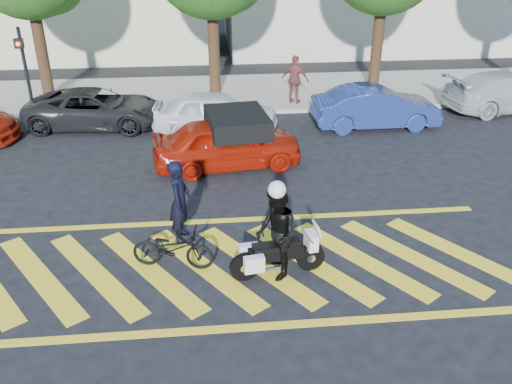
{
  "coord_description": "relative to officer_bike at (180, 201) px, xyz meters",
  "views": [
    {
      "loc": [
        -0.44,
        -9.29,
        6.5
      ],
      "look_at": [
        0.59,
        1.28,
        1.05
      ],
      "focal_mm": 38.0,
      "sensor_mm": 36.0,
      "label": 1
    }
  ],
  "objects": [
    {
      "name": "parked_far_right",
      "position": [
        11.78,
        7.89,
        -0.25
      ],
      "size": [
        5.02,
        2.59,
        1.39
      ],
      "primitive_type": "imported",
      "rotation": [
        0.0,
        0.0,
        1.71
      ],
      "color": "#AEB1B6",
      "rests_on": "ground"
    },
    {
      "name": "signal_pole",
      "position": [
        -5.42,
        8.52,
        0.97
      ],
      "size": [
        0.28,
        0.43,
        3.2
      ],
      "color": "black",
      "rests_on": "ground"
    },
    {
      "name": "sidewalk",
      "position": [
        1.08,
        10.79,
        -0.87
      ],
      "size": [
        60.0,
        5.0,
        0.15
      ],
      "primitive_type": "cube",
      "color": "#9E998E",
      "rests_on": "ground"
    },
    {
      "name": "bicycle",
      "position": [
        -0.14,
        -1.1,
        -0.5
      ],
      "size": [
        1.78,
        0.95,
        0.89
      ],
      "primitive_type": "imported",
      "rotation": [
        0.0,
        0.0,
        1.35
      ],
      "color": "black",
      "rests_on": "ground"
    },
    {
      "name": "officer_bike",
      "position": [
        0.0,
        0.0,
        0.0
      ],
      "size": [
        0.58,
        0.77,
        1.89
      ],
      "primitive_type": "imported",
      "rotation": [
        0.0,
        0.0,
        1.37
      ],
      "color": "black",
      "rests_on": "ground"
    },
    {
      "name": "police_motorcycle",
      "position": [
        1.92,
        -1.58,
        -0.47
      ],
      "size": [
        1.96,
        0.73,
        0.87
      ],
      "rotation": [
        0.0,
        0.0,
        0.16
      ],
      "color": "black",
      "rests_on": "ground"
    },
    {
      "name": "parked_mid_right",
      "position": [
        0.98,
        6.59,
        -0.25
      ],
      "size": [
        4.22,
        1.99,
        1.39
      ],
      "primitive_type": "imported",
      "rotation": [
        0.0,
        0.0,
        1.48
      ],
      "color": "white",
      "rests_on": "ground"
    },
    {
      "name": "crosswalk",
      "position": [
        1.04,
        -1.21,
        -0.94
      ],
      "size": [
        12.33,
        4.0,
        0.01
      ],
      "color": "yellow",
      "rests_on": "ground"
    },
    {
      "name": "officer_moto",
      "position": [
        1.91,
        -1.57,
        0.02
      ],
      "size": [
        0.87,
        1.04,
        1.93
      ],
      "primitive_type": "imported",
      "rotation": [
        0.0,
        0.0,
        -1.41
      ],
      "color": "black",
      "rests_on": "ground"
    },
    {
      "name": "red_convertible",
      "position": [
        1.23,
        3.83,
        -0.23
      ],
      "size": [
        4.38,
        2.22,
        1.43
      ],
      "primitive_type": "imported",
      "rotation": [
        0.0,
        0.0,
        1.7
      ],
      "color": "#A01707",
      "rests_on": "ground"
    },
    {
      "name": "parked_right",
      "position": [
        6.38,
        6.59,
        -0.25
      ],
      "size": [
        4.26,
        1.55,
        1.4
      ],
      "primitive_type": "imported",
      "rotation": [
        0.0,
        0.0,
        1.59
      ],
      "color": "navy",
      "rests_on": "ground"
    },
    {
      "name": "ground",
      "position": [
        1.08,
        -1.21,
        -0.95
      ],
      "size": [
        90.0,
        90.0,
        0.0
      ],
      "primitive_type": "plane",
      "color": "black",
      "rests_on": "ground"
    },
    {
      "name": "parked_mid_left",
      "position": [
        -3.06,
        7.56,
        -0.3
      ],
      "size": [
        4.82,
        2.59,
        1.29
      ],
      "primitive_type": "imported",
      "rotation": [
        0.0,
        0.0,
        1.47
      ],
      "color": "black",
      "rests_on": "ground"
    },
    {
      "name": "pedestrian_right",
      "position": [
        4.02,
        9.05,
        0.1
      ],
      "size": [
        1.12,
        0.92,
        1.79
      ],
      "primitive_type": "imported",
      "rotation": [
        0.0,
        0.0,
        2.6
      ],
      "color": "brown",
      "rests_on": "sidewalk"
    }
  ]
}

